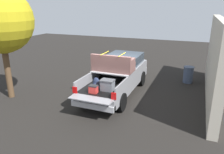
# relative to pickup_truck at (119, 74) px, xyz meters

# --- Properties ---
(ground_plane) EXTENTS (40.00, 40.00, 0.00)m
(ground_plane) POSITION_rel_pickup_truck_xyz_m (-0.36, 0.00, -0.97)
(ground_plane) COLOR black
(pickup_truck) EXTENTS (6.05, 2.06, 2.23)m
(pickup_truck) POSITION_rel_pickup_truck_xyz_m (0.00, 0.00, 0.00)
(pickup_truck) COLOR gray
(pickup_truck) RESTS_ON ground_plane
(building_facade) EXTENTS (8.26, 0.36, 3.88)m
(building_facade) POSITION_rel_pickup_truck_xyz_m (1.02, -4.55, 0.97)
(building_facade) COLOR beige
(building_facade) RESTS_ON ground_plane
(tree_background) EXTENTS (3.03, 3.03, 5.28)m
(tree_background) POSITION_rel_pickup_truck_xyz_m (-2.72, 4.80, 2.79)
(tree_background) COLOR brown
(tree_background) RESTS_ON ground_plane
(trash_can) EXTENTS (0.60, 0.60, 0.98)m
(trash_can) POSITION_rel_pickup_truck_xyz_m (2.87, -3.37, -0.47)
(trash_can) COLOR #3F4C66
(trash_can) RESTS_ON ground_plane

